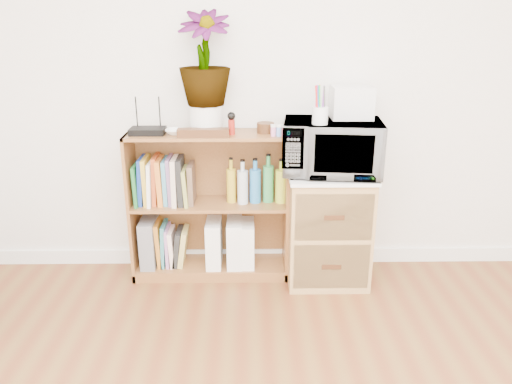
{
  "coord_description": "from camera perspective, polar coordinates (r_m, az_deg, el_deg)",
  "views": [
    {
      "loc": [
        -0.09,
        -0.9,
        1.61
      ],
      "look_at": [
        -0.06,
        1.95,
        0.62
      ],
      "focal_mm": 35.0,
      "sensor_mm": 36.0,
      "label": 1
    }
  ],
  "objects": [
    {
      "name": "white_bowl",
      "position": [
        3.07,
        -9.11,
        6.82
      ],
      "size": [
        0.13,
        0.13,
        0.03
      ],
      "primitive_type": "imported",
      "color": "white",
      "rests_on": "bookshelf"
    },
    {
      "name": "microwave",
      "position": [
        3.04,
        8.63,
        5.08
      ],
      "size": [
        0.62,
        0.45,
        0.32
      ],
      "primitive_type": "imported",
      "rotation": [
        0.0,
        0.0,
        -0.11
      ],
      "color": "silver",
      "rests_on": "wicker_unit"
    },
    {
      "name": "wooden_bowl",
      "position": [
        3.07,
        1.08,
        7.36
      ],
      "size": [
        0.11,
        0.11,
        0.06
      ],
      "primitive_type": "cylinder",
      "color": "#3A1D10",
      "rests_on": "bookshelf"
    },
    {
      "name": "router",
      "position": [
        3.1,
        -12.28,
        6.83
      ],
      "size": [
        0.21,
        0.14,
        0.04
      ],
      "primitive_type": "cube",
      "color": "black",
      "rests_on": "bookshelf"
    },
    {
      "name": "lower_books",
      "position": [
        3.35,
        -9.64,
        -5.99
      ],
      "size": [
        0.21,
        0.19,
        0.3
      ],
      "color": "#BA7020",
      "rests_on": "bookshelf"
    },
    {
      "name": "kokeshi_doll",
      "position": [
        3.02,
        -2.81,
        7.42
      ],
      "size": [
        0.04,
        0.04,
        0.09
      ],
      "primitive_type": "cylinder",
      "color": "maroon",
      "rests_on": "bookshelf"
    },
    {
      "name": "magazine_holder_left",
      "position": [
        3.3,
        -4.82,
        -5.77
      ],
      "size": [
        0.1,
        0.24,
        0.3
      ],
      "primitive_type": "cube",
      "color": "white",
      "rests_on": "bookshelf"
    },
    {
      "name": "file_box",
      "position": [
        3.36,
        -12.07,
        -5.54
      ],
      "size": [
        0.09,
        0.25,
        0.32
      ],
      "primitive_type": "cube",
      "color": "slate",
      "rests_on": "bookshelf"
    },
    {
      "name": "pen_cup",
      "position": [
        2.89,
        7.34,
        8.67
      ],
      "size": [
        0.09,
        0.09,
        0.1
      ],
      "primitive_type": "cylinder",
      "color": "white",
      "rests_on": "microwave"
    },
    {
      "name": "skirting_board",
      "position": [
        3.5,
        0.85,
        -7.27
      ],
      "size": [
        4.0,
        0.02,
        0.1
      ],
      "primitive_type": "cube",
      "color": "white",
      "rests_on": "ground"
    },
    {
      "name": "wicker_unit",
      "position": [
        3.22,
        8.13,
        -4.07
      ],
      "size": [
        0.5,
        0.45,
        0.7
      ],
      "primitive_type": "cube",
      "color": "#9E7542",
      "rests_on": "ground"
    },
    {
      "name": "cookbooks",
      "position": [
        3.19,
        -10.4,
        1.22
      ],
      "size": [
        0.37,
        0.2,
        0.31
      ],
      "color": "#1A642B",
      "rests_on": "bookshelf"
    },
    {
      "name": "paint_jars",
      "position": [
        2.98,
        2.62,
        6.86
      ],
      "size": [
        0.1,
        0.04,
        0.05
      ],
      "primitive_type": "cube",
      "color": "pink",
      "rests_on": "bookshelf"
    },
    {
      "name": "magazine_holder_right",
      "position": [
        3.29,
        -1.03,
        -5.85
      ],
      "size": [
        0.09,
        0.23,
        0.29
      ],
      "primitive_type": "cube",
      "color": "white",
      "rests_on": "bookshelf"
    },
    {
      "name": "liquor_bottles",
      "position": [
        3.15,
        0.91,
        1.29
      ],
      "size": [
        0.46,
        0.07,
        0.3
      ],
      "color": "gold",
      "rests_on": "bookshelf"
    },
    {
      "name": "small_appliance",
      "position": [
        3.09,
        10.86,
        10.03
      ],
      "size": [
        0.24,
        0.2,
        0.19
      ],
      "primitive_type": "cube",
      "color": "silver",
      "rests_on": "microwave"
    },
    {
      "name": "magazine_holder_mid",
      "position": [
        3.29,
        -2.45,
        -5.75
      ],
      "size": [
        0.1,
        0.25,
        0.31
      ],
      "primitive_type": "cube",
      "color": "white",
      "rests_on": "bookshelf"
    },
    {
      "name": "potted_plant",
      "position": [
        3.03,
        -5.93,
        14.97
      ],
      "size": [
        0.31,
        0.31,
        0.55
      ],
      "primitive_type": "imported",
      "color": "#2F7731",
      "rests_on": "plant_pot"
    },
    {
      "name": "bookshelf",
      "position": [
        3.21,
        -5.3,
        -1.59
      ],
      "size": [
        1.0,
        0.3,
        0.95
      ],
      "primitive_type": "cube",
      "color": "brown",
      "rests_on": "ground"
    },
    {
      "name": "trinket_box",
      "position": [
        2.98,
        -6.05,
        6.75
      ],
      "size": [
        0.3,
        0.08,
        0.05
      ],
      "primitive_type": "cube",
      "color": "#3A240F",
      "rests_on": "bookshelf"
    },
    {
      "name": "plant_pot",
      "position": [
        3.08,
        -5.71,
        8.31
      ],
      "size": [
        0.2,
        0.2,
        0.17
      ],
      "primitive_type": "cylinder",
      "color": "white",
      "rests_on": "bookshelf"
    }
  ]
}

